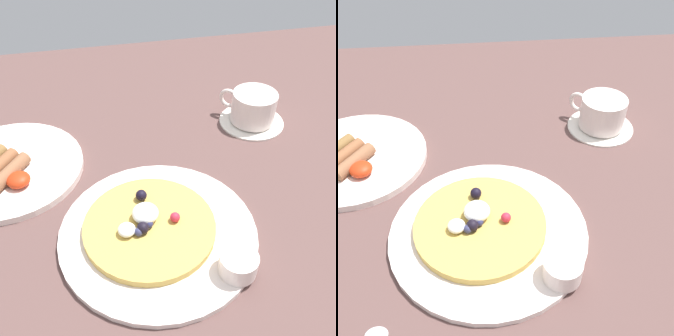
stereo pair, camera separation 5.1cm
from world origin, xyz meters
TOP-DOWN VIEW (x-y plane):
  - ground_plane at (0.00, 0.00)m, footprint 2.09×1.18m
  - pancake_plate at (0.03, -0.08)m, footprint 0.29×0.29m
  - pancake_with_berries at (0.02, -0.07)m, footprint 0.20×0.20m
  - syrup_ramekin at (0.12, -0.17)m, footprint 0.05×0.05m
  - breakfast_plate at (-0.20, 0.12)m, footprint 0.26×0.26m
  - fried_breakfast at (-0.21, 0.10)m, footprint 0.13×0.11m
  - coffee_saucer at (0.27, 0.17)m, footprint 0.13×0.13m
  - coffee_cup at (0.27, 0.17)m, footprint 0.10×0.10m

SIDE VIEW (x-z plane):
  - ground_plane at x=0.00m, z-range -0.03..0.00m
  - coffee_saucer at x=0.27m, z-range 0.00..0.01m
  - pancake_plate at x=0.03m, z-range 0.00..0.01m
  - breakfast_plate at x=-0.20m, z-range 0.00..0.01m
  - pancake_with_berries at x=0.02m, z-range 0.00..0.04m
  - fried_breakfast at x=-0.21m, z-range 0.01..0.03m
  - syrup_ramekin at x=0.12m, z-range 0.01..0.04m
  - coffee_cup at x=0.27m, z-range 0.01..0.07m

